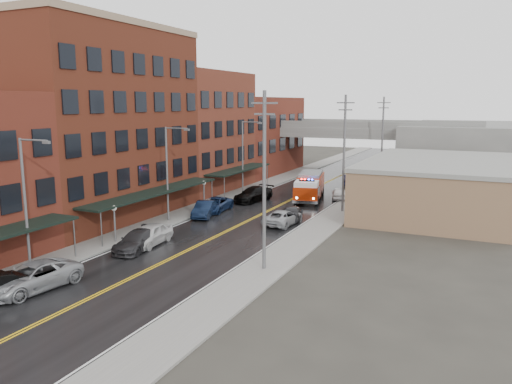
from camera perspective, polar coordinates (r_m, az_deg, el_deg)
The scene contains 32 objects.
road at distance 50.28m, azimuth 0.36°, elevation -2.69°, with size 11.00×160.00×0.02m, color black.
sidewalk_left at distance 53.64m, azimuth -6.75°, elevation -1.87°, with size 3.00×160.00×0.15m, color slate.
sidewalk_right at distance 47.79m, azimuth 8.37°, elevation -3.41°, with size 3.00×160.00×0.15m, color slate.
curb_left at distance 52.81m, azimuth -5.23°, elevation -2.04°, with size 0.30×160.00×0.15m, color gray.
curb_right at distance 48.26m, azimuth 6.49°, elevation -3.23°, with size 0.30×160.00×0.15m, color gray.
brick_building_b at distance 50.49m, azimuth -17.06°, elevation 7.22°, with size 9.00×20.00×18.00m, color #4E1E14.
brick_building_c at distance 64.66m, azimuth -6.56°, elevation 6.83°, with size 9.00×15.00×15.00m, color maroon.
brick_building_far at distance 80.18m, azimuth 0.02°, elevation 6.47°, with size 9.00×20.00×12.00m, color #5F2419.
tan_building at distance 55.47m, azimuth 20.08°, elevation 0.52°, with size 14.00×22.00×5.00m, color #8B6B4A.
right_far_block at distance 84.95m, azimuth 23.28°, elevation 4.50°, with size 18.00×30.00×8.00m, color slate.
awning_1 at distance 47.49m, azimuth -11.44°, elevation 0.00°, with size 2.60×18.00×3.09m.
awning_2 at distance 62.27m, azimuth -1.90°, elevation 2.59°, with size 2.60×13.00×3.09m.
globe_lamp_1 at distance 41.60m, azimuth -15.89°, elevation -2.58°, with size 0.44×0.44×3.12m.
globe_lamp_2 at distance 52.76m, azimuth -5.97°, elevation 0.41°, with size 0.44×0.44×3.12m.
street_lamp_0 at distance 35.63m, azimuth -24.67°, elevation -0.52°, with size 2.64×0.22×9.00m.
street_lamp_1 at distance 47.42m, azimuth -9.90°, elevation 2.72°, with size 2.64×0.22×9.00m.
street_lamp_2 at distance 61.16m, azimuth -1.33°, elevation 4.53°, with size 2.64×0.22×9.00m.
utility_pole_0 at distance 32.75m, azimuth 0.95°, elevation 1.54°, with size 1.80×0.24×12.00m.
utility_pole_1 at distance 51.55m, azimuth 10.03°, elevation 4.56°, with size 1.80×0.24×12.00m.
utility_pole_2 at distance 71.00m, azimuth 14.23°, elevation 5.92°, with size 1.80×0.24×12.00m.
overpass at distance 79.43m, azimuth 10.05°, elevation 6.26°, with size 40.00×10.00×7.50m.
fire_truck at distance 58.22m, azimuth 6.14°, elevation 0.70°, with size 4.78×8.87×3.10m.
parked_car_left_2 at distance 33.45m, azimuth -24.17°, elevation -8.87°, with size 2.73×5.92×1.65m, color gray.
parked_car_left_3 at distance 39.64m, azimuth -13.43°, elevation -5.43°, with size 2.09×5.13×1.49m, color #29282B.
parked_car_left_4 at distance 40.82m, azimuth -12.06°, elevation -4.78°, with size 1.98×4.93×1.68m, color silver.
parked_car_left_5 at distance 49.82m, azimuth -5.88°, elevation -1.96°, with size 1.65×4.74×1.56m, color black.
parked_car_left_6 at distance 52.19m, azimuth -4.73°, elevation -1.45°, with size 2.41×5.22×1.45m, color #132348.
parked_car_left_7 at distance 57.25m, azimuth -0.31°, elevation -0.27°, with size 2.32×5.70×1.66m, color black.
parked_car_right_0 at distance 46.49m, azimuth 3.12°, elevation -2.91°, with size 2.32×5.03×1.40m, color #9A9DA1.
parked_car_right_1 at distance 48.61m, azimuth 4.13°, elevation -2.37°, with size 1.88×4.63×1.34m, color #272729.
parked_car_right_2 at distance 59.39m, azimuth 9.51°, elevation -0.14°, with size 1.68×4.16×1.42m, color white.
parked_car_right_3 at distance 69.36m, azimuth 10.73°, elevation 1.35°, with size 1.63×4.67×1.54m, color black.
Camera 1 is at (20.32, -14.60, 11.24)m, focal length 35.00 mm.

